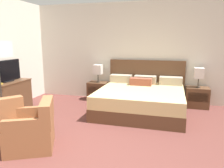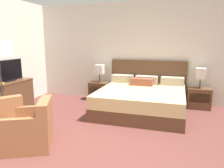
{
  "view_description": "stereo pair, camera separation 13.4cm",
  "coord_description": "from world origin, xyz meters",
  "px_view_note": "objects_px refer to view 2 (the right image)",
  "views": [
    {
      "loc": [
        1.16,
        -2.48,
        1.66
      ],
      "look_at": [
        -0.05,
        1.9,
        0.75
      ],
      "focal_mm": 35.0,
      "sensor_mm": 36.0,
      "label": 1
    },
    {
      "loc": [
        1.29,
        -2.45,
        1.66
      ],
      "look_at": [
        -0.05,
        1.9,
        0.75
      ],
      "focal_mm": 35.0,
      "sensor_mm": 36.0,
      "label": 2
    }
  ],
  "objects_px": {
    "bed": "(142,99)",
    "table_lamp_right": "(201,74)",
    "table_lamp_left": "(100,70)",
    "dresser": "(9,97)",
    "armchair_companion": "(31,130)",
    "nightstand_left": "(100,91)",
    "nightstand_right": "(199,98)",
    "tv": "(8,71)"
  },
  "relations": [
    {
      "from": "bed",
      "to": "tv",
      "type": "relative_size",
      "value": 2.27
    },
    {
      "from": "bed",
      "to": "table_lamp_right",
      "type": "relative_size",
      "value": 4.12
    },
    {
      "from": "bed",
      "to": "table_lamp_left",
      "type": "xyz_separation_m",
      "value": [
        -1.31,
        0.69,
        0.56
      ]
    },
    {
      "from": "table_lamp_left",
      "to": "table_lamp_right",
      "type": "relative_size",
      "value": 1.0
    },
    {
      "from": "bed",
      "to": "table_lamp_right",
      "type": "distance_m",
      "value": 1.59
    },
    {
      "from": "bed",
      "to": "table_lamp_right",
      "type": "height_order",
      "value": "bed"
    },
    {
      "from": "nightstand_right",
      "to": "dresser",
      "type": "distance_m",
      "value": 4.56
    },
    {
      "from": "bed",
      "to": "armchair_companion",
      "type": "height_order",
      "value": "bed"
    },
    {
      "from": "nightstand_left",
      "to": "table_lamp_left",
      "type": "bearing_deg",
      "value": 90.0
    },
    {
      "from": "table_lamp_left",
      "to": "armchair_companion",
      "type": "distance_m",
      "value": 3.0
    },
    {
      "from": "nightstand_right",
      "to": "armchair_companion",
      "type": "bearing_deg",
      "value": -132.39
    },
    {
      "from": "bed",
      "to": "dresser",
      "type": "distance_m",
      "value": 3.09
    },
    {
      "from": "bed",
      "to": "table_lamp_left",
      "type": "height_order",
      "value": "bed"
    },
    {
      "from": "tv",
      "to": "nightstand_left",
      "type": "bearing_deg",
      "value": 45.69
    },
    {
      "from": "nightstand_left",
      "to": "dresser",
      "type": "xyz_separation_m",
      "value": [
        -1.61,
        -1.68,
        0.13
      ]
    },
    {
      "from": "dresser",
      "to": "tv",
      "type": "distance_m",
      "value": 0.6
    },
    {
      "from": "table_lamp_right",
      "to": "armchair_companion",
      "type": "xyz_separation_m",
      "value": [
        -2.68,
        -2.94,
        -0.58
      ]
    },
    {
      "from": "nightstand_right",
      "to": "dresser",
      "type": "bearing_deg",
      "value": -158.33
    },
    {
      "from": "table_lamp_left",
      "to": "dresser",
      "type": "relative_size",
      "value": 0.43
    },
    {
      "from": "table_lamp_left",
      "to": "dresser",
      "type": "xyz_separation_m",
      "value": [
        -1.61,
        -1.68,
        -0.48
      ]
    },
    {
      "from": "nightstand_left",
      "to": "table_lamp_left",
      "type": "relative_size",
      "value": 1.13
    },
    {
      "from": "nightstand_left",
      "to": "dresser",
      "type": "height_order",
      "value": "dresser"
    },
    {
      "from": "nightstand_left",
      "to": "armchair_companion",
      "type": "distance_m",
      "value": 2.94
    },
    {
      "from": "table_lamp_right",
      "to": "dresser",
      "type": "relative_size",
      "value": 0.43
    },
    {
      "from": "table_lamp_right",
      "to": "dresser",
      "type": "bearing_deg",
      "value": -158.31
    },
    {
      "from": "nightstand_right",
      "to": "table_lamp_left",
      "type": "height_order",
      "value": "table_lamp_left"
    },
    {
      "from": "dresser",
      "to": "nightstand_right",
      "type": "bearing_deg",
      "value": 21.67
    },
    {
      "from": "dresser",
      "to": "tv",
      "type": "height_order",
      "value": "tv"
    },
    {
      "from": "dresser",
      "to": "bed",
      "type": "bearing_deg",
      "value": 18.7
    },
    {
      "from": "bed",
      "to": "armchair_companion",
      "type": "relative_size",
      "value": 2.19
    },
    {
      "from": "nightstand_left",
      "to": "table_lamp_right",
      "type": "xyz_separation_m",
      "value": [
        2.62,
        0.0,
        0.61
      ]
    },
    {
      "from": "bed",
      "to": "nightstand_right",
      "type": "distance_m",
      "value": 1.49
    },
    {
      "from": "bed",
      "to": "nightstand_right",
      "type": "bearing_deg",
      "value": 27.84
    },
    {
      "from": "tv",
      "to": "armchair_companion",
      "type": "bearing_deg",
      "value": -39.87
    },
    {
      "from": "bed",
      "to": "nightstand_left",
      "type": "relative_size",
      "value": 3.66
    },
    {
      "from": "nightstand_right",
      "to": "table_lamp_right",
      "type": "xyz_separation_m",
      "value": [
        0.0,
        0.0,
        0.61
      ]
    },
    {
      "from": "table_lamp_left",
      "to": "armchair_companion",
      "type": "relative_size",
      "value": 0.53
    },
    {
      "from": "bed",
      "to": "tv",
      "type": "bearing_deg",
      "value": -161.9
    },
    {
      "from": "nightstand_right",
      "to": "tv",
      "type": "distance_m",
      "value": 4.6
    },
    {
      "from": "bed",
      "to": "table_lamp_right",
      "type": "xyz_separation_m",
      "value": [
        1.31,
        0.69,
        0.56
      ]
    },
    {
      "from": "table_lamp_left",
      "to": "table_lamp_right",
      "type": "bearing_deg",
      "value": 0.0
    },
    {
      "from": "table_lamp_right",
      "to": "armchair_companion",
      "type": "distance_m",
      "value": 4.03
    }
  ]
}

